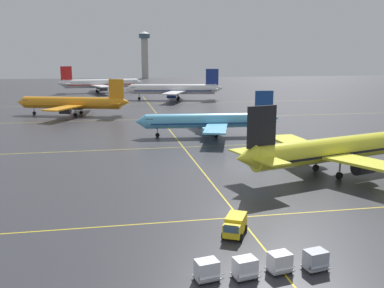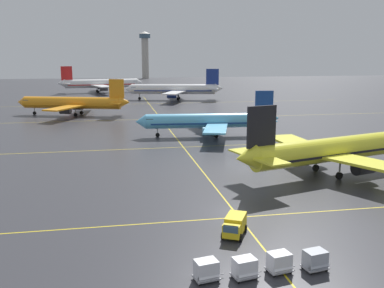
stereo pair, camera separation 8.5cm
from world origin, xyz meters
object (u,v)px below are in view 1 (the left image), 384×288
baggage_cart_row_second (245,268)px  airliner_front_gate (336,149)px  service_truck_catering (235,225)px  airliner_third_row (73,103)px  baggage_cart_row_middle (280,262)px  control_tower (145,51)px  airliner_second_row (209,121)px  airliner_far_left_stand (174,89)px  airliner_far_right_stand (100,84)px  baggage_cart_row_fourth (316,260)px  baggage_cart_row_leftmost (207,270)px

baggage_cart_row_second → airliner_front_gate: bearing=50.7°
airliner_front_gate → service_truck_catering: 30.74m
airliner_third_row → baggage_cart_row_middle: airliner_third_row is taller
airliner_front_gate → control_tower: (-7.89, 277.96, 16.45)m
airliner_front_gate → baggage_cart_row_second: airliner_front_gate is taller
service_truck_catering → baggage_cart_row_middle: 8.76m
airliner_second_row → control_tower: 242.75m
airliner_third_row → baggage_cart_row_middle: (25.56, -107.12, -2.88)m
airliner_far_left_stand → control_tower: size_ratio=1.17×
airliner_front_gate → baggage_cart_row_second: (-24.28, -29.66, -3.05)m
airliner_front_gate → service_truck_catering: bearing=-137.6°
airliner_far_right_stand → control_tower: size_ratio=1.19×
airliner_third_row → airliner_far_right_stand: size_ratio=0.86×
control_tower → baggage_cart_row_second: bearing=-93.0°
airliner_third_row → baggage_cart_row_middle: 110.16m
service_truck_catering → airliner_second_row: bearing=79.9°
airliner_far_left_stand → baggage_cart_row_middle: airliner_far_left_stand is taller
airliner_second_row → baggage_cart_row_middle: 65.66m
baggage_cart_row_middle → baggage_cart_row_fourth: (3.34, -0.17, 0.00)m
airliner_far_right_stand → baggage_cart_row_middle: 188.98m
airliner_front_gate → airliner_third_row: size_ratio=1.05×
baggage_cart_row_middle → baggage_cart_row_fourth: bearing=-2.9°
airliner_far_right_stand → baggage_cart_row_middle: airliner_far_right_stand is taller
baggage_cart_row_leftmost → control_tower: bearing=86.3°
airliner_front_gate → airliner_second_row: bearing=109.3°
airliner_second_row → airliner_far_left_stand: airliner_far_left_stand is taller
service_truck_catering → baggage_cart_row_middle: size_ratio=1.57×
airliner_far_right_stand → baggage_cart_row_fourth: (22.00, -188.20, -3.41)m
airliner_front_gate → baggage_cart_row_fourth: size_ratio=13.14×
airliner_third_row → airliner_far_right_stand: airliner_far_right_stand is taller
service_truck_catering → control_tower: (14.71, 298.59, 19.32)m
airliner_third_row → control_tower: size_ratio=1.02×
airliner_far_left_stand → airliner_far_right_stand: 51.11m
control_tower → service_truck_catering: bearing=-92.8°
airliner_front_gate → baggage_cart_row_middle: airliner_front_gate is taller
control_tower → baggage_cart_row_middle: bearing=-92.4°
airliner_second_row → baggage_cart_row_second: airliner_second_row is taller
airliner_second_row → baggage_cart_row_second: (-11.70, -65.51, -2.61)m
airliner_far_right_stand → control_tower: control_tower is taller
baggage_cart_row_second → control_tower: (16.39, 307.62, 19.49)m
airliner_front_gate → airliner_far_right_stand: 163.66m
baggage_cart_row_second → airliner_far_right_stand: bearing=94.6°
airliner_front_gate → airliner_third_row: airliner_front_gate is taller
airliner_third_row → airliner_far_right_stand: bearing=85.1°
airliner_front_gate → control_tower: size_ratio=1.07×
baggage_cart_row_fourth → baggage_cart_row_leftmost: bearing=-179.8°
airliner_far_left_stand → baggage_cart_row_leftmost: size_ratio=14.32×
baggage_cart_row_leftmost → control_tower: control_tower is taller
baggage_cart_row_second → baggage_cart_row_fourth: same height
airliner_second_row → control_tower: control_tower is taller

